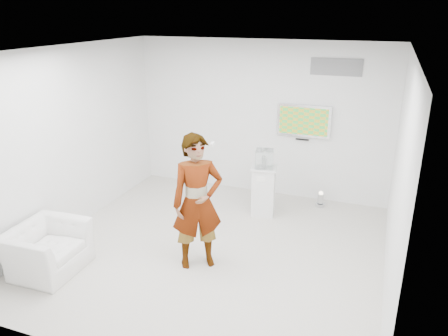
{
  "coord_description": "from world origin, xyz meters",
  "views": [
    {
      "loc": [
        2.23,
        -5.5,
        3.5
      ],
      "look_at": [
        -0.05,
        0.6,
        1.13
      ],
      "focal_mm": 35.0,
      "sensor_mm": 36.0,
      "label": 1
    }
  ],
  "objects_px": {
    "person": "(197,202)",
    "armchair": "(47,249)",
    "pedestal": "(263,190)",
    "floor_uplight": "(320,199)",
    "tv": "(304,121)"
  },
  "relations": [
    {
      "from": "person",
      "to": "armchair",
      "type": "bearing_deg",
      "value": 170.72
    },
    {
      "from": "pedestal",
      "to": "floor_uplight",
      "type": "relative_size",
      "value": 3.13
    },
    {
      "from": "person",
      "to": "pedestal",
      "type": "distance_m",
      "value": 2.06
    },
    {
      "from": "person",
      "to": "armchair",
      "type": "distance_m",
      "value": 2.23
    },
    {
      "from": "armchair",
      "to": "floor_uplight",
      "type": "distance_m",
      "value": 4.82
    },
    {
      "from": "floor_uplight",
      "to": "armchair",
      "type": "bearing_deg",
      "value": -133.22
    },
    {
      "from": "tv",
      "to": "floor_uplight",
      "type": "relative_size",
      "value": 3.49
    },
    {
      "from": "person",
      "to": "floor_uplight",
      "type": "xyz_separation_m",
      "value": [
        1.36,
        2.61,
        -0.84
      ]
    },
    {
      "from": "tv",
      "to": "floor_uplight",
      "type": "bearing_deg",
      "value": -31.9
    },
    {
      "from": "armchair",
      "to": "pedestal",
      "type": "xyz_separation_m",
      "value": [
        2.36,
        2.84,
        0.12
      ]
    },
    {
      "from": "tv",
      "to": "person",
      "type": "bearing_deg",
      "value": -107.36
    },
    {
      "from": "tv",
      "to": "armchair",
      "type": "bearing_deg",
      "value": -126.84
    },
    {
      "from": "tv",
      "to": "pedestal",
      "type": "bearing_deg",
      "value": -116.62
    },
    {
      "from": "person",
      "to": "floor_uplight",
      "type": "distance_m",
      "value": 3.06
    },
    {
      "from": "floor_uplight",
      "to": "person",
      "type": "bearing_deg",
      "value": -117.54
    }
  ]
}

